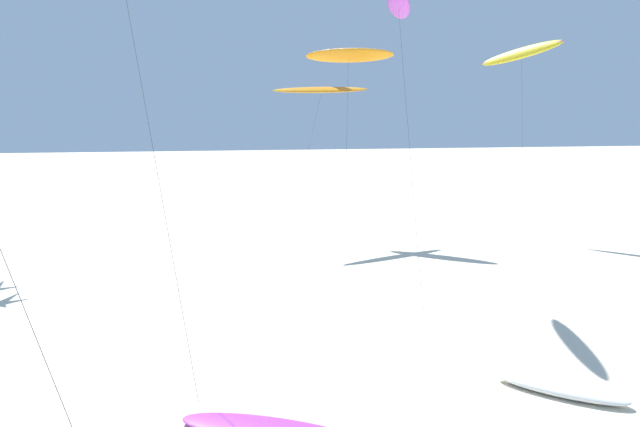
% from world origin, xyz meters
% --- Properties ---
extents(flying_kite_2, '(8.05, 7.87, 10.95)m').
position_xyz_m(flying_kite_2, '(8.77, 50.91, 10.54)').
color(flying_kite_2, orange).
rests_on(flying_kite_2, ground).
extents(flying_kite_5, '(3.18, 9.67, 15.27)m').
position_xyz_m(flying_kite_5, '(9.88, 35.77, 14.57)').
color(flying_kite_5, purple).
rests_on(flying_kite_5, ground).
extents(flying_kite_6, '(6.28, 8.03, 13.68)m').
position_xyz_m(flying_kite_6, '(10.95, 52.23, 13.04)').
color(flying_kite_6, orange).
rests_on(flying_kite_6, ground).
extents(flying_kite_7, '(5.15, 10.03, 14.48)m').
position_xyz_m(flying_kite_7, '(23.51, 50.33, 13.23)').
color(flying_kite_7, yellow).
rests_on(flying_kite_7, ground).
extents(grounded_kite_0, '(4.03, 4.19, 0.43)m').
position_xyz_m(grounded_kite_0, '(11.06, 19.76, 0.22)').
color(grounded_kite_0, white).
rests_on(grounded_kite_0, ground).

